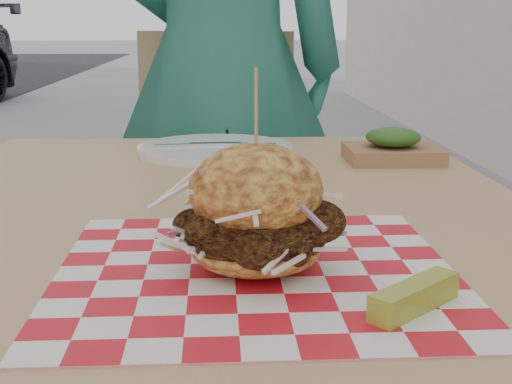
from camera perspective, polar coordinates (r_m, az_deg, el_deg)
diner at (r=1.78m, az=-2.82°, el=10.07°), size 0.64×0.43×1.74m
patio_table at (r=0.85m, az=-3.14°, el=-7.31°), size 0.80×1.20×0.75m
patio_chair at (r=1.86m, az=-2.28°, el=0.40°), size 0.53×0.54×0.95m
paper_liner at (r=0.65m, az=0.00°, el=-6.32°), size 0.36×0.36×0.00m
sandwich at (r=0.64m, az=0.00°, el=-1.96°), size 0.16×0.16×0.18m
pickle_spear at (r=0.58m, az=12.58°, el=-8.16°), size 0.09×0.08×0.02m
place_setting at (r=1.24m, az=-3.26°, el=3.43°), size 0.27×0.27×0.02m
kraft_tray at (r=1.19m, az=10.88°, el=3.50°), size 0.15×0.12×0.06m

